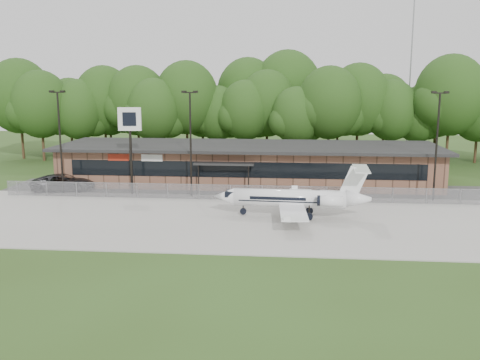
# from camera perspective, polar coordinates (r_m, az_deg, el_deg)

# --- Properties ---
(ground) EXTENTS (160.00, 160.00, 0.00)m
(ground) POSITION_cam_1_polar(r_m,az_deg,el_deg) (36.04, -2.08, -7.52)
(ground) COLOR #2D4117
(ground) RESTS_ON ground
(apron) EXTENTS (64.00, 18.00, 0.08)m
(apron) POSITION_cam_1_polar(r_m,az_deg,el_deg) (43.65, -0.73, -4.22)
(apron) COLOR #9E9B93
(apron) RESTS_ON ground
(parking_lot) EXTENTS (50.00, 9.00, 0.06)m
(parking_lot) POSITION_cam_1_polar(r_m,az_deg,el_deg) (54.79, 0.53, -1.15)
(parking_lot) COLOR #383835
(parking_lot) RESTS_ON ground
(terminal) EXTENTS (41.00, 11.65, 4.30)m
(terminal) POSITION_cam_1_polar(r_m,az_deg,el_deg) (58.76, 0.89, 1.78)
(terminal) COLOR brown
(terminal) RESTS_ON ground
(fence) EXTENTS (46.00, 0.04, 1.52)m
(fence) POSITION_cam_1_polar(r_m,az_deg,el_deg) (50.25, 0.10, -1.37)
(fence) COLOR gray
(fence) RESTS_ON ground
(treeline) EXTENTS (72.00, 12.00, 15.00)m
(treeline) POSITION_cam_1_polar(r_m,az_deg,el_deg) (76.17, 1.96, 7.83)
(treeline) COLOR #1E3A12
(treeline) RESTS_ON ground
(radio_mast) EXTENTS (0.20, 0.20, 25.00)m
(radio_mast) POSITION_cam_1_polar(r_m,az_deg,el_deg) (83.82, 17.72, 11.02)
(radio_mast) COLOR gray
(radio_mast) RESTS_ON ground
(light_pole_left) EXTENTS (1.55, 0.30, 10.23)m
(light_pole_left) POSITION_cam_1_polar(r_m,az_deg,el_deg) (55.47, -18.67, 4.65)
(light_pole_left) COLOR black
(light_pole_left) RESTS_ON ground
(light_pole_mid) EXTENTS (1.55, 0.30, 10.23)m
(light_pole_mid) POSITION_cam_1_polar(r_m,az_deg,el_deg) (51.60, -5.30, 4.75)
(light_pole_mid) COLOR black
(light_pole_mid) RESTS_ON ground
(light_pole_right) EXTENTS (1.55, 0.30, 10.23)m
(light_pole_right) POSITION_cam_1_polar(r_m,az_deg,el_deg) (52.50, 20.28, 4.24)
(light_pole_right) COLOR black
(light_pole_right) RESTS_ON ground
(business_jet) EXTENTS (13.05, 11.62, 4.40)m
(business_jet) POSITION_cam_1_polar(r_m,az_deg,el_deg) (44.15, 5.90, -2.05)
(business_jet) COLOR white
(business_jet) RESTS_ON ground
(suv) EXTENTS (6.69, 3.93, 1.75)m
(suv) POSITION_cam_1_polar(r_m,az_deg,el_deg) (57.57, -18.31, -0.27)
(suv) COLOR #333336
(suv) RESTS_ON ground
(pole_sign) EXTENTS (2.27, 0.42, 8.61)m
(pole_sign) POSITION_cam_1_polar(r_m,az_deg,el_deg) (53.25, -11.66, 5.42)
(pole_sign) COLOR black
(pole_sign) RESTS_ON ground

